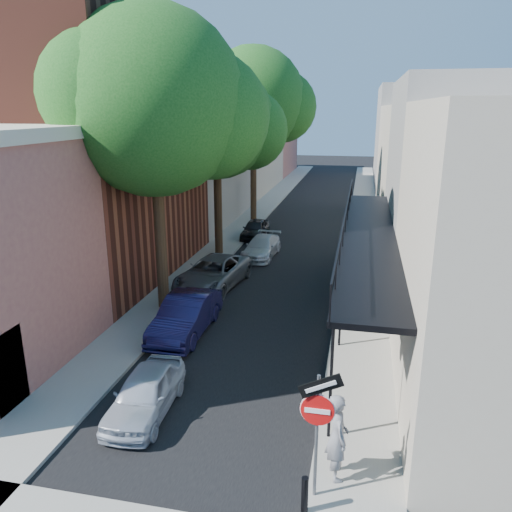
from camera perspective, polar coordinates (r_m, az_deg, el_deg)
The scene contains 17 objects.
ground at distance 11.51m, azimuth -11.67°, elevation -26.64°, with size 160.00×160.00×0.00m, color black.
road_surface at distance 38.56m, azimuth 6.22°, elevation 4.76°, with size 6.00×64.00×0.01m, color black.
sidewalk_left at distance 39.14m, azimuth 0.37°, elevation 5.12°, with size 2.00×64.00×0.12m, color gray.
sidewalk_right at distance 38.37m, azimuth 12.19°, elevation 4.51°, with size 2.00×64.00×0.12m, color gray.
buildings_left at distance 38.71m, azimuth -7.89°, elevation 12.13°, with size 10.10×59.10×12.00m.
buildings_right at distance 37.59m, azimuth 20.34°, elevation 10.36°, with size 9.80×55.00×10.00m.
sign_post at distance 10.33m, azimuth 7.07°, elevation -17.60°, with size 0.89×0.17×2.99m.
bollard at distance 10.91m, azimuth 5.59°, elevation -25.52°, with size 0.14×0.14×0.80m, color black.
oak_near at distance 19.20m, azimuth -10.13°, elevation 16.49°, with size 7.48×6.80×11.42m.
oak_mid at distance 26.79m, azimuth -3.61°, elevation 14.89°, with size 6.60×6.00×10.20m.
oak_far at distance 35.56m, azimuth 0.53°, elevation 17.26°, with size 7.70×7.00×11.90m.
parked_car_a at distance 13.97m, azimuth -12.54°, elevation -15.05°, with size 1.38×3.44×1.17m, color #B5BCC9.
parked_car_b at distance 18.12m, azimuth -8.02°, elevation -6.75°, with size 1.48×4.24×1.40m, color #15123A.
parked_car_c at distance 22.56m, azimuth -4.96°, elevation -1.97°, with size 2.24×4.86×1.35m, color slate.
parked_car_d at distance 27.14m, azimuth 0.65°, elevation 1.03°, with size 1.56×3.84×1.11m, color silver.
parked_car_e at distance 31.11m, azimuth -0.08°, elevation 3.11°, with size 1.39×3.45×1.18m, color black.
pedestrian at distance 11.41m, azimuth 9.26°, elevation -19.69°, with size 0.72×0.47×1.98m, color slate.
Camera 1 is at (3.74, -7.58, 7.81)m, focal length 35.00 mm.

